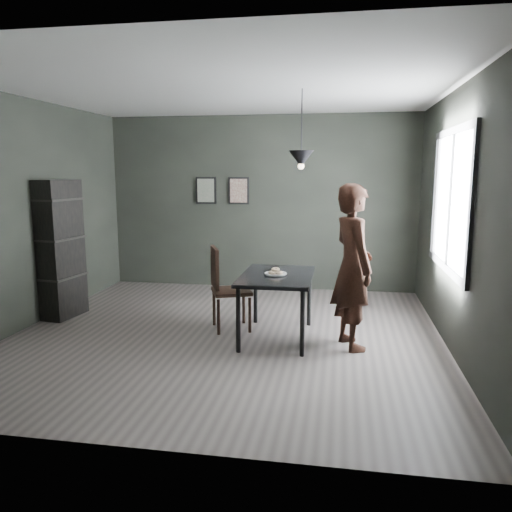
% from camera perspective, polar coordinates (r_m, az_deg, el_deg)
% --- Properties ---
extents(ground, '(5.00, 5.00, 0.00)m').
position_cam_1_polar(ground, '(6.00, -3.42, -8.96)').
color(ground, '#383330').
rests_on(ground, ground).
extents(back_wall, '(5.00, 0.10, 2.80)m').
position_cam_1_polar(back_wall, '(8.15, 0.50, 6.06)').
color(back_wall, black).
rests_on(back_wall, ground).
extents(ceiling, '(5.00, 5.00, 0.02)m').
position_cam_1_polar(ceiling, '(5.75, -3.72, 18.50)').
color(ceiling, silver).
rests_on(ceiling, ground).
extents(window_assembly, '(0.04, 1.96, 1.56)m').
position_cam_1_polar(window_assembly, '(5.86, 21.32, 5.93)').
color(window_assembly, white).
rests_on(window_assembly, ground).
extents(cafe_table, '(0.80, 1.20, 0.75)m').
position_cam_1_polar(cafe_table, '(5.71, 2.39, -2.91)').
color(cafe_table, black).
rests_on(cafe_table, ground).
extents(white_plate, '(0.23, 0.23, 0.01)m').
position_cam_1_polar(white_plate, '(5.68, 2.25, -2.11)').
color(white_plate, silver).
rests_on(white_plate, cafe_table).
extents(donut_pile, '(0.17, 0.16, 0.07)m').
position_cam_1_polar(donut_pile, '(5.68, 2.25, -1.79)').
color(donut_pile, beige).
rests_on(donut_pile, white_plate).
extents(woman, '(0.65, 0.77, 1.79)m').
position_cam_1_polar(woman, '(5.48, 10.99, -1.23)').
color(woman, black).
rests_on(woman, ground).
extents(wood_chair, '(0.58, 0.58, 1.02)m').
position_cam_1_polar(wood_chair, '(6.05, -3.69, -3.10)').
color(wood_chair, black).
rests_on(wood_chair, ground).
extents(shelf_unit, '(0.42, 0.64, 1.81)m').
position_cam_1_polar(shelf_unit, '(7.02, -21.49, 0.72)').
color(shelf_unit, black).
rests_on(shelf_unit, ground).
extents(pendant_lamp, '(0.28, 0.28, 0.86)m').
position_cam_1_polar(pendant_lamp, '(5.65, 5.18, 11.01)').
color(pendant_lamp, black).
rests_on(pendant_lamp, ground).
extents(framed_print_left, '(0.34, 0.04, 0.44)m').
position_cam_1_polar(framed_print_left, '(8.30, -5.73, 7.46)').
color(framed_print_left, black).
rests_on(framed_print_left, ground).
extents(framed_print_right, '(0.34, 0.04, 0.44)m').
position_cam_1_polar(framed_print_right, '(8.17, -1.98, 7.47)').
color(framed_print_right, black).
rests_on(framed_print_right, ground).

